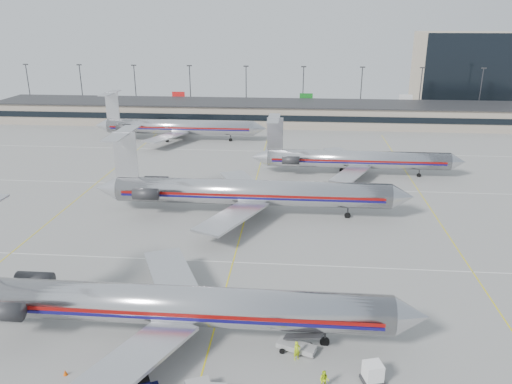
# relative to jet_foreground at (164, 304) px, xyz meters

# --- Properties ---
(ground) EXTENTS (260.00, 260.00, 0.00)m
(ground) POSITION_rel_jet_foreground_xyz_m (4.53, 6.22, -3.69)
(ground) COLOR gray
(ground) RESTS_ON ground
(apron_markings) EXTENTS (160.00, 0.15, 0.02)m
(apron_markings) POSITION_rel_jet_foreground_xyz_m (4.53, 16.22, -3.68)
(apron_markings) COLOR silver
(apron_markings) RESTS_ON ground
(terminal) EXTENTS (162.00, 17.00, 6.25)m
(terminal) POSITION_rel_jet_foreground_xyz_m (4.53, 104.19, -0.53)
(terminal) COLOR gray
(terminal) RESTS_ON ground
(light_mast_row) EXTENTS (163.60, 0.40, 15.28)m
(light_mast_row) POSITION_rel_jet_foreground_xyz_m (4.53, 118.22, 4.89)
(light_mast_row) COLOR #38383D
(light_mast_row) RESTS_ON ground
(distant_building) EXTENTS (30.00, 20.00, 25.00)m
(distant_building) POSITION_rel_jet_foreground_xyz_m (66.53, 134.22, 8.81)
(distant_building) COLOR tan
(distant_building) RESTS_ON ground
(jet_foreground) EXTENTS (48.60, 28.62, 12.72)m
(jet_foreground) POSITION_rel_jet_foreground_xyz_m (0.00, 0.00, 0.00)
(jet_foreground) COLOR silver
(jet_foreground) RESTS_ON ground
(jet_second_row) EXTENTS (50.38, 29.67, 13.19)m
(jet_second_row) POSITION_rel_jet_foreground_xyz_m (4.39, 32.65, 0.14)
(jet_second_row) COLOR silver
(jet_second_row) RESTS_ON ground
(jet_third_row) EXTENTS (41.81, 25.72, 11.43)m
(jet_third_row) POSITION_rel_jet_foreground_xyz_m (23.31, 55.15, -0.37)
(jet_third_row) COLOR silver
(jet_third_row) RESTS_ON ground
(jet_back_row) EXTENTS (44.04, 27.09, 12.04)m
(jet_back_row) POSITION_rel_jet_foreground_xyz_m (-18.32, 81.31, -0.19)
(jet_back_row) COLOR silver
(jet_back_row) RESTS_ON ground
(uld_container) EXTENTS (2.17, 1.96, 1.92)m
(uld_container) POSITION_rel_jet_foreground_xyz_m (19.45, -4.88, -2.72)
(uld_container) COLOR #2D2D30
(uld_container) RESTS_ON ground
(belt_loader) EXTENTS (4.51, 2.56, 2.31)m
(belt_loader) POSITION_rel_jet_foreground_xyz_m (12.94, -1.12, -3.07)
(belt_loader) COLOR gray
(belt_loader) RESTS_ON ground
(ramp_worker_near) EXTENTS (0.82, 0.75, 1.89)m
(ramp_worker_near) POSITION_rel_jet_foreground_xyz_m (12.90, -2.38, -2.75)
(ramp_worker_near) COLOR #AFD113
(ramp_worker_near) RESTS_ON ground
(ramp_worker_far) EXTENTS (1.01, 0.88, 1.78)m
(ramp_worker_far) POSITION_rel_jet_foreground_xyz_m (15.24, -6.05, -2.80)
(ramp_worker_far) COLOR #BCE115
(ramp_worker_far) RESTS_ON ground
(cone_left) EXTENTS (0.45, 0.45, 0.54)m
(cone_left) POSITION_rel_jet_foreground_xyz_m (-7.46, -6.30, -3.42)
(cone_left) COLOR #D84D07
(cone_left) RESTS_ON ground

